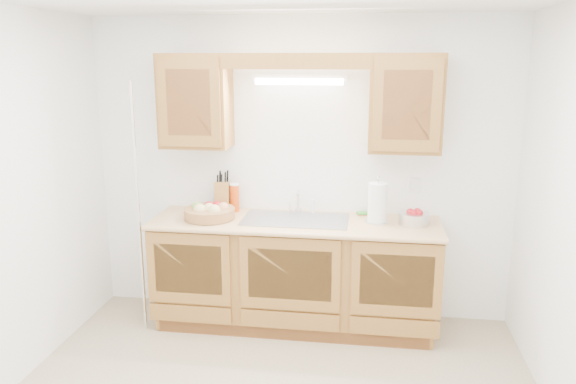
% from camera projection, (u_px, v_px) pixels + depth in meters
% --- Properties ---
extents(room, '(3.52, 3.50, 2.50)m').
position_uv_depth(room, '(268.00, 220.00, 3.25)').
color(room, tan).
rests_on(room, ground).
extents(base_cabinets, '(2.20, 0.60, 0.86)m').
position_uv_depth(base_cabinets, '(295.00, 274.00, 4.59)').
color(base_cabinets, '#9E682E').
rests_on(base_cabinets, ground).
extents(countertop, '(2.30, 0.63, 0.04)m').
position_uv_depth(countertop, '(295.00, 223.00, 4.48)').
color(countertop, tan).
rests_on(countertop, base_cabinets).
extents(upper_cabinet_left, '(0.55, 0.33, 0.75)m').
position_uv_depth(upper_cabinet_left, '(196.00, 101.00, 4.52)').
color(upper_cabinet_left, '#9E682E').
rests_on(upper_cabinet_left, room).
extents(upper_cabinet_right, '(0.55, 0.33, 0.75)m').
position_uv_depth(upper_cabinet_right, '(405.00, 103.00, 4.28)').
color(upper_cabinet_right, '#9E682E').
rests_on(upper_cabinet_right, room).
extents(valance, '(2.20, 0.05, 0.12)m').
position_uv_depth(valance, '(296.00, 61.00, 4.19)').
color(valance, '#9E682E').
rests_on(valance, room).
extents(fluorescent_fixture, '(0.76, 0.08, 0.08)m').
position_uv_depth(fluorescent_fixture, '(299.00, 79.00, 4.44)').
color(fluorescent_fixture, white).
rests_on(fluorescent_fixture, room).
extents(sink, '(0.84, 0.46, 0.36)m').
position_uv_depth(sink, '(295.00, 228.00, 4.51)').
color(sink, '#9E9EA3').
rests_on(sink, countertop).
extents(wire_shelf_pole, '(0.03, 0.03, 2.00)m').
position_uv_depth(wire_shelf_pole, '(139.00, 211.00, 4.38)').
color(wire_shelf_pole, silver).
rests_on(wire_shelf_pole, ground).
extents(outlet_plate, '(0.08, 0.01, 0.12)m').
position_uv_depth(outlet_plate, '(415.00, 185.00, 4.58)').
color(outlet_plate, white).
rests_on(outlet_plate, room).
extents(fruit_basket, '(0.54, 0.54, 0.13)m').
position_uv_depth(fruit_basket, '(210.00, 212.00, 4.52)').
color(fruit_basket, '#AE7546').
rests_on(fruit_basket, countertop).
extents(knife_block, '(0.14, 0.21, 0.35)m').
position_uv_depth(knife_block, '(223.00, 196.00, 4.73)').
color(knife_block, '#9E682E').
rests_on(knife_block, countertop).
extents(orange_canister, '(0.10, 0.10, 0.24)m').
position_uv_depth(orange_canister, '(235.00, 198.00, 4.71)').
color(orange_canister, '#CF430B').
rests_on(orange_canister, countertop).
extents(soap_bottle, '(0.10, 0.10, 0.21)m').
position_uv_depth(soap_bottle, '(222.00, 197.00, 4.78)').
color(soap_bottle, blue).
rests_on(soap_bottle, countertop).
extents(sponge, '(0.12, 0.09, 0.02)m').
position_uv_depth(sponge, '(364.00, 214.00, 4.64)').
color(sponge, '#CC333F').
rests_on(sponge, countertop).
extents(paper_towel, '(0.18, 0.18, 0.38)m').
position_uv_depth(paper_towel, '(377.00, 203.00, 4.38)').
color(paper_towel, silver).
rests_on(paper_towel, countertop).
extents(apple_bowl, '(0.28, 0.28, 0.12)m').
position_uv_depth(apple_bowl, '(414.00, 217.00, 4.37)').
color(apple_bowl, silver).
rests_on(apple_bowl, countertop).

